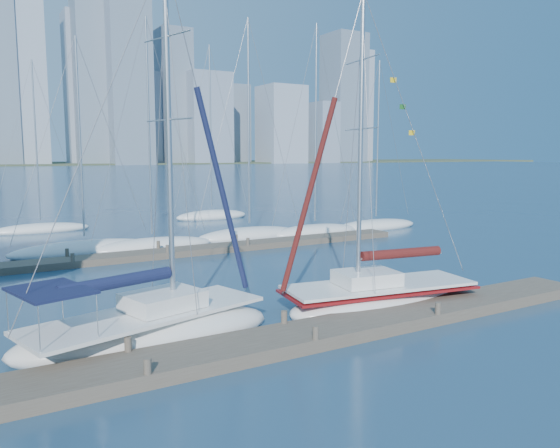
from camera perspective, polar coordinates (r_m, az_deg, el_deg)
ground at (r=17.20m, az=2.01°, el=-12.35°), size 700.00×700.00×0.00m
near_dock at (r=17.13m, az=2.01°, el=-11.72°), size 26.00×2.00×0.40m
far_dock at (r=32.02m, az=-10.43°, el=-2.88°), size 30.00×1.80×0.36m
sailboat_navy at (r=17.45m, az=-13.68°, el=-8.97°), size 8.52×4.67×12.21m
sailboat_maroon at (r=21.05m, az=10.28°, el=-6.08°), size 8.16×3.75×11.95m
bg_boat_1 at (r=33.94m, az=-19.70°, el=-2.47°), size 8.73×4.70×12.72m
bg_boat_2 at (r=34.08m, az=-13.18°, el=-2.18°), size 7.88×3.60×14.02m
bg_boat_3 at (r=37.33m, az=-3.20°, el=-1.13°), size 7.75×2.62×14.99m
bg_boat_4 at (r=39.18m, az=3.67°, el=-0.74°), size 7.20×2.46×15.02m
bg_boat_5 at (r=43.05m, az=9.99°, el=-0.15°), size 7.83×3.10×13.09m
bg_boat_6 at (r=44.45m, az=-23.71°, el=-0.46°), size 7.23×3.92×12.83m
bg_boat_7 at (r=49.45m, az=-7.12°, el=0.92°), size 6.95×3.16×15.56m
skyline at (r=306.93m, az=-25.28°, el=12.28°), size 502.50×51.31×117.62m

